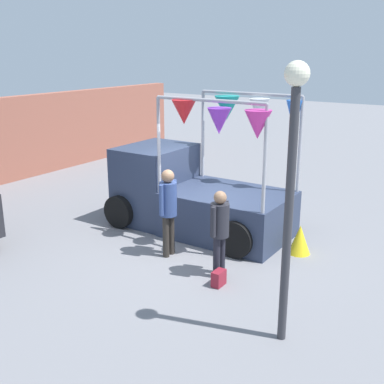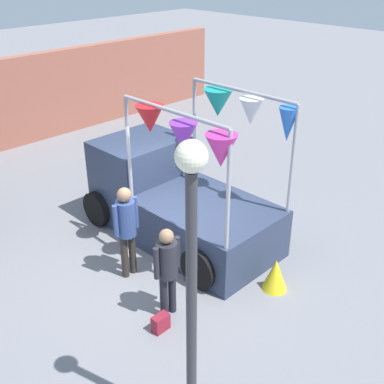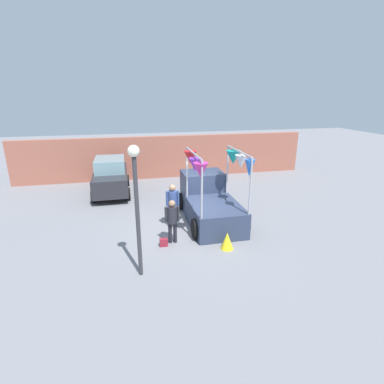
{
  "view_description": "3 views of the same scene",
  "coord_description": "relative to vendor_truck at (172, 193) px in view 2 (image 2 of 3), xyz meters",
  "views": [
    {
      "loc": [
        -7.99,
        -5.09,
        3.97
      ],
      "look_at": [
        -0.04,
        0.15,
        1.15
      ],
      "focal_mm": 45.0,
      "sensor_mm": 36.0,
      "label": 1
    },
    {
      "loc": [
        -5.12,
        -5.69,
        5.4
      ],
      "look_at": [
        0.5,
        -0.13,
        1.36
      ],
      "focal_mm": 45.0,
      "sensor_mm": 36.0,
      "label": 2
    },
    {
      "loc": [
        -2.46,
        -10.66,
        5.13
      ],
      "look_at": [
        -0.12,
        -0.26,
        1.59
      ],
      "focal_mm": 28.0,
      "sensor_mm": 36.0,
      "label": 3
    }
  ],
  "objects": [
    {
      "name": "ground_plane",
      "position": [
        -0.82,
        -0.77,
        -0.89
      ],
      "size": [
        60.0,
        60.0,
        0.0
      ],
      "primitive_type": "plane",
      "color": "slate"
    },
    {
      "name": "vendor_truck",
      "position": [
        0.0,
        0.0,
        0.0
      ],
      "size": [
        2.39,
        4.1,
        3.08
      ],
      "color": "#2D3851",
      "rests_on": "ground"
    },
    {
      "name": "person_customer",
      "position": [
        -1.83,
        -1.85,
        0.08
      ],
      "size": [
        0.53,
        0.34,
        1.61
      ],
      "color": "black",
      "rests_on": "ground"
    },
    {
      "name": "person_vendor",
      "position": [
        -1.61,
        -0.55,
        0.19
      ],
      "size": [
        0.53,
        0.34,
        1.77
      ],
      "color": "#2D2823",
      "rests_on": "ground"
    },
    {
      "name": "handbag",
      "position": [
        -2.18,
        -2.05,
        -0.75
      ],
      "size": [
        0.28,
        0.16,
        0.28
      ],
      "primitive_type": "cube",
      "color": "maroon",
      "rests_on": "ground"
    },
    {
      "name": "street_lamp",
      "position": [
        -3.07,
        -3.61,
        1.64
      ],
      "size": [
        0.32,
        0.32,
        3.86
      ],
      "color": "#333338",
      "rests_on": "ground"
    },
    {
      "name": "folded_kite_bundle_sunflower",
      "position": [
        -0.08,
        -2.71,
        -0.59
      ],
      "size": [
        0.56,
        0.56,
        0.6
      ],
      "primitive_type": "cone",
      "rotation": [
        0.0,
        0.0,
        1.25
      ],
      "color": "yellow",
      "rests_on": "ground"
    }
  ]
}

